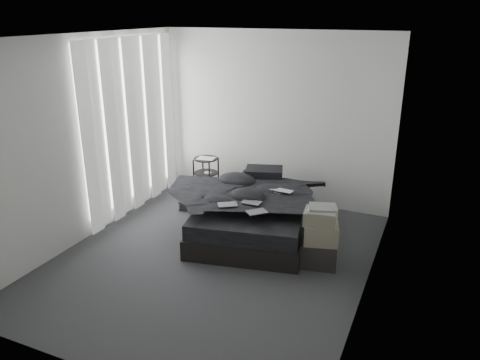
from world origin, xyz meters
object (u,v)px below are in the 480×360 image
at_px(bed, 253,225).
at_px(side_stand, 206,179).
at_px(box_lower, 319,253).
at_px(laptop, 280,187).

height_order(bed, side_stand, side_stand).
bearing_deg(box_lower, side_stand, 149.48).
relative_size(laptop, side_stand, 0.44).
xyz_separation_m(bed, side_stand, (-1.13, 0.81, 0.21)).
height_order(side_stand, box_lower, side_stand).
bearing_deg(laptop, bed, -154.50).
height_order(laptop, box_lower, laptop).
relative_size(bed, laptop, 6.24).
xyz_separation_m(bed, box_lower, (1.03, -0.47, 0.03)).
bearing_deg(side_stand, laptop, -25.52).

